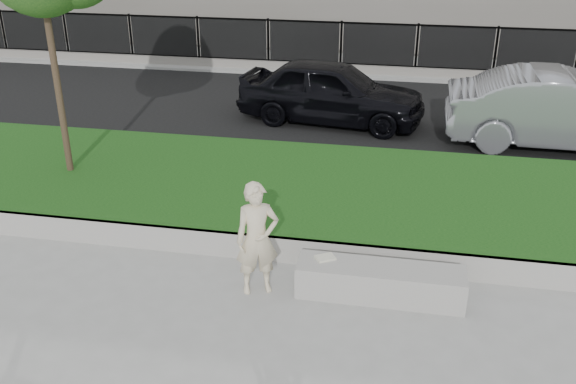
% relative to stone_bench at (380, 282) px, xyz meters
% --- Properties ---
extents(ground, '(90.00, 90.00, 0.00)m').
position_rel_stone_bench_xyz_m(ground, '(-1.28, -0.40, -0.23)').
color(ground, gray).
rests_on(ground, ground).
extents(grass_bank, '(34.00, 4.00, 0.40)m').
position_rel_stone_bench_xyz_m(grass_bank, '(-1.28, 2.60, -0.03)').
color(grass_bank, '#0F370D').
rests_on(grass_bank, ground).
extents(grass_kerb, '(34.00, 0.08, 0.40)m').
position_rel_stone_bench_xyz_m(grass_kerb, '(-1.28, 0.64, -0.03)').
color(grass_kerb, gray).
rests_on(grass_kerb, ground).
extents(street, '(34.00, 7.00, 0.04)m').
position_rel_stone_bench_xyz_m(street, '(-1.28, 8.10, -0.21)').
color(street, black).
rests_on(street, ground).
extents(far_pavement, '(34.00, 3.00, 0.12)m').
position_rel_stone_bench_xyz_m(far_pavement, '(-1.28, 12.60, -0.17)').
color(far_pavement, gray).
rests_on(far_pavement, ground).
extents(iron_fence, '(32.00, 0.30, 1.50)m').
position_rel_stone_bench_xyz_m(iron_fence, '(-1.28, 11.60, 0.32)').
color(iron_fence, slate).
rests_on(iron_fence, far_pavement).
extents(stone_bench, '(2.21, 0.55, 0.45)m').
position_rel_stone_bench_xyz_m(stone_bench, '(0.00, 0.00, 0.00)').
color(stone_bench, gray).
rests_on(stone_bench, ground).
extents(man, '(0.68, 0.57, 1.58)m').
position_rel_stone_bench_xyz_m(man, '(-1.63, -0.15, 0.56)').
color(man, beige).
rests_on(man, ground).
extents(book, '(0.31, 0.29, 0.03)m').
position_rel_stone_bench_xyz_m(book, '(-0.75, 0.09, 0.24)').
color(book, beige).
rests_on(book, stone_bench).
extents(car_dark, '(4.52, 2.34, 1.47)m').
position_rel_stone_bench_xyz_m(car_dark, '(-1.58, 7.09, 0.55)').
color(car_dark, black).
rests_on(car_dark, street).
extents(car_silver, '(4.84, 1.71, 1.59)m').
position_rel_stone_bench_xyz_m(car_silver, '(3.42, 6.37, 0.61)').
color(car_silver, gray).
rests_on(car_silver, street).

